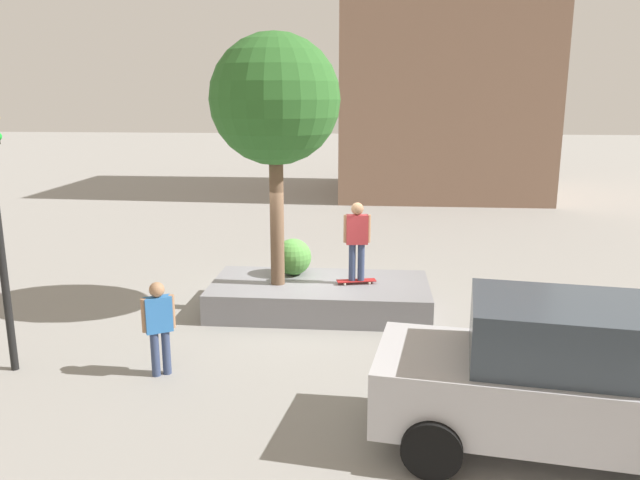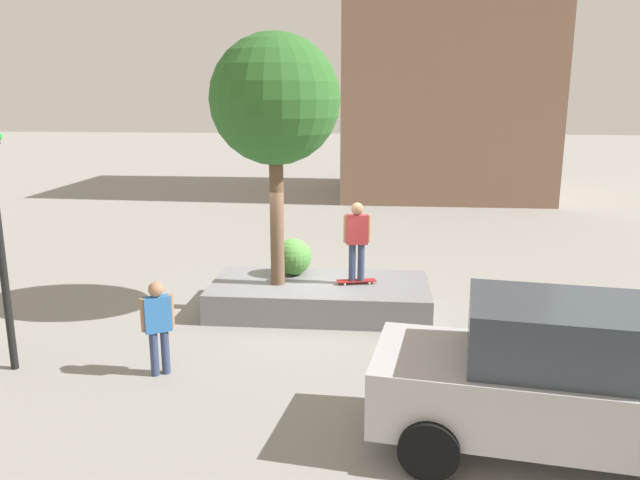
% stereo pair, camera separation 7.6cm
% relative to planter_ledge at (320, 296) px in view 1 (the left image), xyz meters
% --- Properties ---
extents(ground_plane, '(120.00, 120.00, 0.00)m').
position_rel_planter_ledge_xyz_m(ground_plane, '(0.28, -0.18, -0.30)').
color(ground_plane, gray).
extents(planter_ledge, '(4.45, 2.19, 0.60)m').
position_rel_planter_ledge_xyz_m(planter_ledge, '(0.00, 0.00, 0.00)').
color(planter_ledge, gray).
rests_on(planter_ledge, ground).
extents(plaza_tree, '(2.51, 2.51, 4.94)m').
position_rel_planter_ledge_xyz_m(plaza_tree, '(0.85, 0.14, 3.95)').
color(plaza_tree, brown).
rests_on(plaza_tree, planter_ledge).
extents(boxwood_shrub, '(0.78, 0.78, 0.78)m').
position_rel_planter_ledge_xyz_m(boxwood_shrub, '(0.62, -0.54, 0.69)').
color(boxwood_shrub, '#4C8C3D').
rests_on(boxwood_shrub, planter_ledge).
extents(skateboard, '(0.83, 0.38, 0.07)m').
position_rel_planter_ledge_xyz_m(skateboard, '(-0.75, 0.01, 0.36)').
color(skateboard, '#A51E1E').
rests_on(skateboard, planter_ledge).
extents(skateboarder, '(0.54, 0.25, 1.61)m').
position_rel_planter_ledge_xyz_m(skateboarder, '(-0.75, 0.01, 1.30)').
color(skateboarder, navy).
rests_on(skateboarder, skateboard).
extents(sedan_parked, '(4.44, 2.46, 1.97)m').
position_rel_planter_ledge_xyz_m(sedan_parked, '(-3.31, 4.94, 0.70)').
color(sedan_parked, '#B7B7BC').
rests_on(sedan_parked, ground).
extents(pedestrian_crossing, '(0.46, 0.36, 1.54)m').
position_rel_planter_ledge_xyz_m(pedestrian_crossing, '(2.27, 3.23, 0.59)').
color(pedestrian_crossing, navy).
rests_on(pedestrian_crossing, ground).
extents(plaza_lowrise_south, '(8.61, 7.78, 12.64)m').
position_rel_planter_ledge_xyz_m(plaza_lowrise_south, '(-3.96, -16.42, 6.02)').
color(plaza_lowrise_south, '#8C6B56').
rests_on(plaza_lowrise_south, ground).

